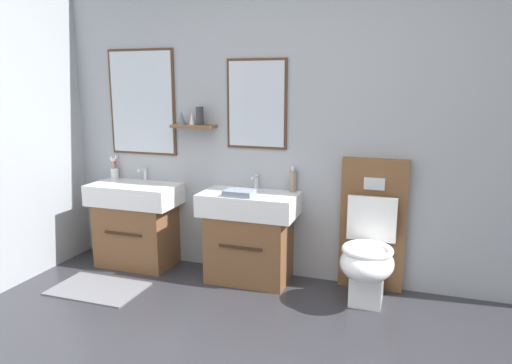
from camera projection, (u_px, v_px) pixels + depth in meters
wall_back at (311, 111)px, 3.60m from camera, size 4.44×0.27×2.66m
bath_mat at (98, 289)px, 3.59m from camera, size 0.68×0.44×0.01m
vanity_sink_left at (137, 222)px, 4.04m from camera, size 0.75×0.44×0.71m
tap_on_left_sink at (144, 173)px, 4.09m from camera, size 0.03×0.13×0.11m
vanity_sink_right at (250, 234)px, 3.71m from camera, size 0.75×0.44×0.71m
tap_on_right_sink at (256, 180)px, 3.77m from camera, size 0.03×0.13×0.11m
toilet at (370, 248)px, 3.40m from camera, size 0.48×0.62×1.00m
toothbrush_cup at (115, 172)px, 4.18m from camera, size 0.07×0.07×0.21m
soap_dispenser at (293, 181)px, 3.67m from camera, size 0.06×0.06×0.20m
folded_hand_towel at (239, 193)px, 3.54m from camera, size 0.22×0.16×0.04m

